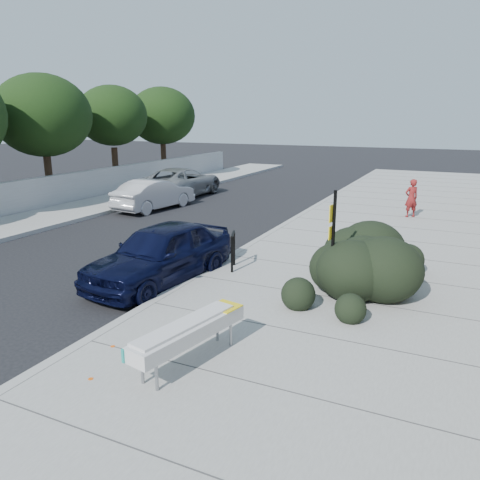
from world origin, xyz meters
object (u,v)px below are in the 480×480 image
object	(u,v)px
bike_rack	(233,247)
sedan_navy	(161,253)
sign_post	(333,237)
wagon_silver	(154,194)
suv_silver	(181,182)
bench	(189,332)
pedestrian	(411,198)

from	to	relation	value
bike_rack	sedan_navy	xyz separation A→B (m)	(-1.40, -1.35, 0.02)
sign_post	wagon_silver	xyz separation A→B (m)	(-10.17, 7.52, -0.85)
wagon_silver	sedan_navy	bearing A→B (deg)	133.24
bike_rack	wagon_silver	distance (m)	9.89
bike_rack	suv_silver	world-z (taller)	suv_silver
bike_rack	sign_post	world-z (taller)	sign_post
bench	bike_rack	world-z (taller)	bike_rack
bench	suv_silver	world-z (taller)	suv_silver
sign_post	pedestrian	xyz separation A→B (m)	(0.73, 10.00, -0.62)
wagon_silver	bench	bearing A→B (deg)	134.55
sedan_navy	wagon_silver	xyz separation A→B (m)	(-5.88, 8.05, -0.07)
sign_post	wagon_silver	size ratio (longest dim) A/B	0.58
sign_post	sedan_navy	bearing A→B (deg)	-161.10
sign_post	suv_silver	world-z (taller)	sign_post
suv_silver	pedestrian	bearing A→B (deg)	173.11
bench	wagon_silver	xyz separation A→B (m)	(-8.84, 11.52, -0.02)
bike_rack	pedestrian	xyz separation A→B (m)	(3.62, 9.17, 0.18)
sedan_navy	bike_rack	bearing A→B (deg)	50.70
suv_silver	wagon_silver	bearing A→B (deg)	101.38
sign_post	sedan_navy	distance (m)	4.39
pedestrian	bench	bearing A→B (deg)	44.36
bench	sedan_navy	world-z (taller)	sedan_navy
suv_silver	sign_post	bearing A→B (deg)	133.20
wagon_silver	pedestrian	bearing A→B (deg)	-160.16
bike_rack	pedestrian	world-z (taller)	pedestrian
bench	wagon_silver	bearing A→B (deg)	139.31
sign_post	suv_silver	distance (m)	15.64
sign_post	wagon_silver	bearing A→B (deg)	155.46
wagon_silver	suv_silver	world-z (taller)	suv_silver
sedan_navy	suv_silver	xyz separation A→B (m)	(-6.70, 11.62, 0.01)
wagon_silver	suv_silver	bearing A→B (deg)	-70.06
bench	suv_silver	bearing A→B (deg)	134.42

